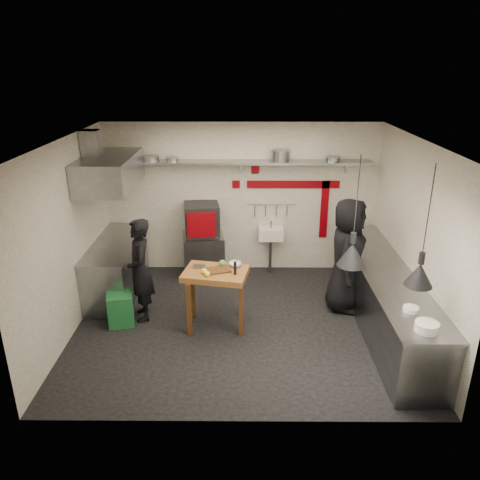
{
  "coord_description": "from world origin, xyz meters",
  "views": [
    {
      "loc": [
        0.03,
        -6.29,
        3.81
      ],
      "look_at": [
        -0.02,
        0.3,
        1.27
      ],
      "focal_mm": 35.0,
      "sensor_mm": 36.0,
      "label": 1
    }
  ],
  "objects_px": {
    "chef_right": "(347,255)",
    "chef_left": "(140,270)",
    "combi_oven": "(202,219)",
    "green_bin": "(121,309)",
    "prep_table": "(216,299)",
    "oven_stand": "(204,255)"
  },
  "relations": [
    {
      "from": "chef_right",
      "to": "oven_stand",
      "type": "bearing_deg",
      "value": 81.93
    },
    {
      "from": "combi_oven",
      "to": "green_bin",
      "type": "distance_m",
      "value": 2.29
    },
    {
      "from": "prep_table",
      "to": "chef_left",
      "type": "relative_size",
      "value": 0.56
    },
    {
      "from": "green_bin",
      "to": "chef_left",
      "type": "distance_m",
      "value": 0.67
    },
    {
      "from": "prep_table",
      "to": "combi_oven",
      "type": "bearing_deg",
      "value": 111.09
    },
    {
      "from": "oven_stand",
      "to": "chef_right",
      "type": "relative_size",
      "value": 0.43
    },
    {
      "from": "chef_right",
      "to": "chef_left",
      "type": "bearing_deg",
      "value": 115.44
    },
    {
      "from": "oven_stand",
      "to": "green_bin",
      "type": "distance_m",
      "value": 2.11
    },
    {
      "from": "combi_oven",
      "to": "chef_left",
      "type": "relative_size",
      "value": 0.38
    },
    {
      "from": "chef_left",
      "to": "combi_oven",
      "type": "bearing_deg",
      "value": 136.63
    },
    {
      "from": "oven_stand",
      "to": "green_bin",
      "type": "relative_size",
      "value": 1.6
    },
    {
      "from": "chef_left",
      "to": "chef_right",
      "type": "distance_m",
      "value": 3.24
    },
    {
      "from": "chef_left",
      "to": "green_bin",
      "type": "bearing_deg",
      "value": -74.4
    },
    {
      "from": "combi_oven",
      "to": "green_bin",
      "type": "xyz_separation_m",
      "value": [
        -1.12,
        -1.82,
        -0.84
      ]
    },
    {
      "from": "green_bin",
      "to": "combi_oven",
      "type": "bearing_deg",
      "value": 58.28
    },
    {
      "from": "oven_stand",
      "to": "chef_right",
      "type": "height_order",
      "value": "chef_right"
    },
    {
      "from": "combi_oven",
      "to": "prep_table",
      "type": "xyz_separation_m",
      "value": [
        0.35,
        -1.87,
        -0.63
      ]
    },
    {
      "from": "combi_oven",
      "to": "chef_right",
      "type": "bearing_deg",
      "value": -36.7
    },
    {
      "from": "combi_oven",
      "to": "chef_left",
      "type": "distance_m",
      "value": 1.84
    },
    {
      "from": "chef_left",
      "to": "chef_right",
      "type": "relative_size",
      "value": 0.88
    },
    {
      "from": "combi_oven",
      "to": "prep_table",
      "type": "height_order",
      "value": "combi_oven"
    },
    {
      "from": "oven_stand",
      "to": "prep_table",
      "type": "xyz_separation_m",
      "value": [
        0.33,
        -1.83,
        0.06
      ]
    }
  ]
}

